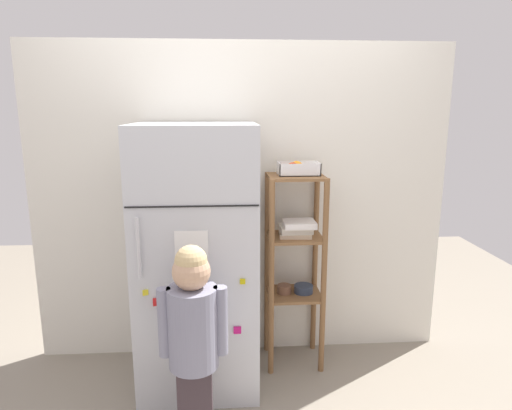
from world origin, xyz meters
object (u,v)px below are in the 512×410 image
(refrigerator, at_px, (198,258))
(child_standing, at_px, (193,327))
(pantry_shelf_unit, at_px, (295,252))
(fruit_bin, at_px, (296,169))

(refrigerator, height_order, child_standing, refrigerator)
(child_standing, bearing_deg, refrigerator, 90.34)
(pantry_shelf_unit, relative_size, fruit_bin, 4.95)
(child_standing, xyz_separation_m, fruit_bin, (0.61, 0.74, 0.67))
(pantry_shelf_unit, bearing_deg, fruit_bin, 87.27)
(fruit_bin, bearing_deg, child_standing, -129.67)
(child_standing, distance_m, pantry_shelf_unit, 0.95)
(refrigerator, height_order, pantry_shelf_unit, refrigerator)
(child_standing, relative_size, fruit_bin, 4.09)
(fruit_bin, bearing_deg, refrigerator, -163.50)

